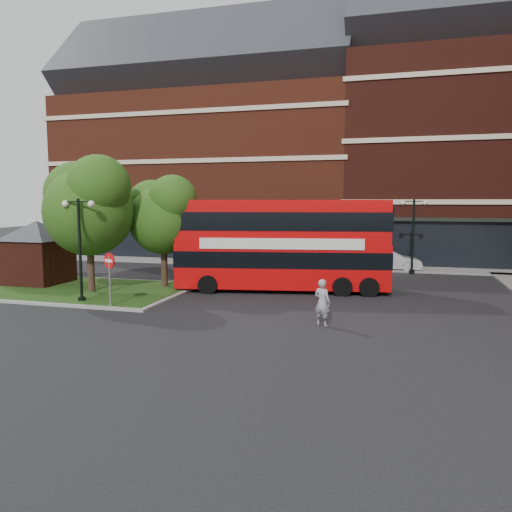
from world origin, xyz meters
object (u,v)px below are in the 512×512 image
(bus, at_px, (282,239))
(car_white, at_px, (389,260))
(woman, at_px, (322,302))
(car_silver, at_px, (205,255))

(bus, xyz_separation_m, car_white, (5.54, 9.68, -2.13))
(car_white, bearing_deg, bus, 146.00)
(woman, bearing_deg, car_silver, -34.14)
(bus, xyz_separation_m, car_silver, (-8.38, 9.87, -2.14))
(car_white, bearing_deg, woman, 167.91)
(car_silver, bearing_deg, bus, -145.37)
(bus, distance_m, car_white, 11.35)
(woman, distance_m, car_silver, 20.51)
(bus, bearing_deg, car_silver, 120.09)
(car_silver, bearing_deg, woman, -151.25)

